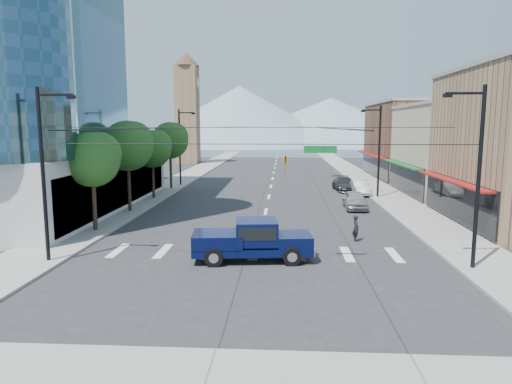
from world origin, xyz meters
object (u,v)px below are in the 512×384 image
parked_car_near (355,200)px  parked_car_far (345,184)px  pedestrian (356,228)px  parked_car_mid (360,188)px  pickup_truck (252,239)px

parked_car_near → parked_car_far: 11.11m
pedestrian → parked_car_near: (1.68, 11.23, -0.05)m
parked_car_near → parked_car_far: (0.58, 11.09, -0.03)m
parked_car_near → parked_car_far: parked_car_near is taller
parked_car_near → parked_car_far: size_ratio=0.89×
pedestrian → parked_car_near: size_ratio=0.36×
parked_car_mid → pedestrian: bearing=-101.9°
parked_car_near → parked_car_mid: size_ratio=1.01×
pedestrian → parked_car_mid: pedestrian is taller
pickup_truck → pedestrian: 7.56m
pickup_truck → parked_car_near: bearing=57.3°
pedestrian → parked_car_mid: (3.48, 19.44, -0.08)m
pedestrian → parked_car_far: pedestrian is taller
parked_car_near → pedestrian: bearing=-97.3°
pickup_truck → parked_car_near: pickup_truck is taller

